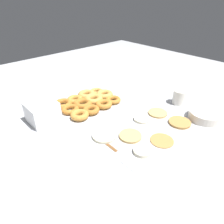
# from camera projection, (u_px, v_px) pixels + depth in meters

# --- Properties ---
(ground_plane) EXTENTS (3.00, 3.00, 0.00)m
(ground_plane) POSITION_uv_depth(u_px,v_px,m) (123.00, 124.00, 1.07)
(ground_plane) COLOR #B2B5BA
(pancake_0) EXTENTS (0.11, 0.11, 0.01)m
(pancake_0) POSITION_uv_depth(u_px,v_px,m) (162.00, 140.00, 0.94)
(pancake_0) COLOR #B27F42
(pancake_0) RESTS_ON ground_plane
(pancake_1) EXTENTS (0.12, 0.12, 0.01)m
(pancake_1) POSITION_uv_depth(u_px,v_px,m) (104.00, 136.00, 0.97)
(pancake_1) COLOR beige
(pancake_1) RESTS_ON ground_plane
(pancake_2) EXTENTS (0.11, 0.11, 0.01)m
(pancake_2) POSITION_uv_depth(u_px,v_px,m) (130.00, 136.00, 0.97)
(pancake_2) COLOR tan
(pancake_2) RESTS_ON ground_plane
(pancake_3) EXTENTS (0.12, 0.12, 0.01)m
(pancake_3) POSITION_uv_depth(u_px,v_px,m) (180.00, 122.00, 1.07)
(pancake_3) COLOR #B27F42
(pancake_3) RESTS_ON ground_plane
(pancake_4) EXTENTS (0.08, 0.08, 0.02)m
(pancake_4) POSITION_uv_depth(u_px,v_px,m) (142.00, 151.00, 0.88)
(pancake_4) COLOR beige
(pancake_4) RESTS_ON ground_plane
(pancake_5) EXTENTS (0.11, 0.11, 0.01)m
(pancake_5) POSITION_uv_depth(u_px,v_px,m) (158.00, 113.00, 1.15)
(pancake_5) COLOR tan
(pancake_5) RESTS_ON ground_plane
(pancake_6) EXTENTS (0.09, 0.09, 0.01)m
(pancake_6) POSITION_uv_depth(u_px,v_px,m) (142.00, 119.00, 1.10)
(pancake_6) COLOR beige
(pancake_6) RESTS_ON ground_plane
(donut_tray) EXTENTS (0.39, 0.29, 0.04)m
(donut_tray) POSITION_uv_depth(u_px,v_px,m) (88.00, 102.00, 1.24)
(donut_tray) COLOR silver
(donut_tray) RESTS_ON ground_plane
(batter_bowl) EXTENTS (0.17, 0.17, 0.05)m
(batter_bowl) POSITION_uv_depth(u_px,v_px,m) (205.00, 115.00, 1.10)
(batter_bowl) COLOR silver
(batter_bowl) RESTS_ON ground_plane
(container_stack) EXTENTS (0.15, 0.14, 0.11)m
(container_stack) POSITION_uv_depth(u_px,v_px,m) (43.00, 112.00, 1.07)
(container_stack) COLOR white
(container_stack) RESTS_ON ground_plane
(paper_cup) EXTENTS (0.08, 0.08, 0.09)m
(paper_cup) POSITION_uv_depth(u_px,v_px,m) (179.00, 97.00, 1.24)
(paper_cup) COLOR white
(paper_cup) RESTS_ON ground_plane
(spatula) EXTENTS (0.06, 0.29, 0.01)m
(spatula) POSITION_uv_depth(u_px,v_px,m) (122.00, 155.00, 0.86)
(spatula) COLOR brown
(spatula) RESTS_ON ground_plane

